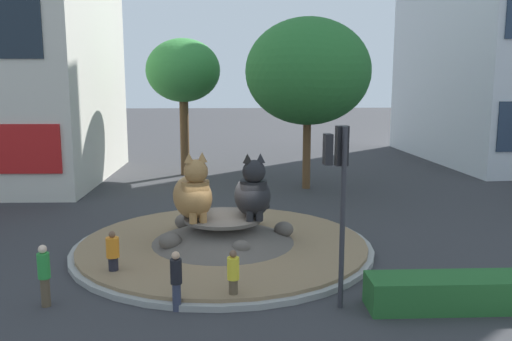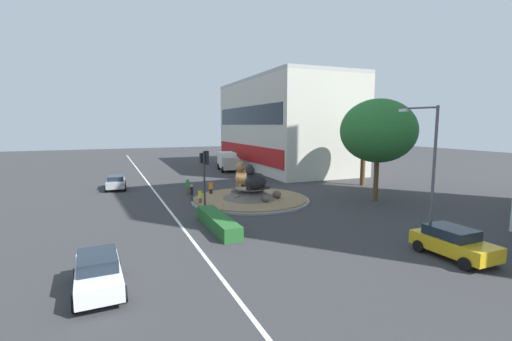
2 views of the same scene
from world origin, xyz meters
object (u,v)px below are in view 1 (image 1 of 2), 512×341
Objects in this scene: traffic_light_mast at (340,176)px; third_tree_left at (183,72)px; second_tree_near_tower at (308,72)px; pedestrian_orange_shirt at (113,254)px; pedestrian_yellow_shirt at (233,276)px; pedestrian_green_shirt at (44,274)px; broadleaf_tree_behind_island at (65,86)px; cat_statue_tabby at (193,194)px; pedestrian_black_shirt at (176,279)px; cat_statue_black at (253,193)px.

third_tree_left reaches higher than traffic_light_mast.
second_tree_near_tower reaches higher than traffic_light_mast.
pedestrian_orange_shirt is at bearing 62.52° from traffic_light_mast.
second_tree_near_tower is (1.26, 15.58, 2.72)m from traffic_light_mast.
traffic_light_mast is 0.54× the size of second_tree_near_tower.
pedestrian_yellow_shirt is (-2.80, 0.29, -2.80)m from traffic_light_mast.
broadleaf_tree_behind_island is at bearing 150.96° from pedestrian_green_shirt.
second_tree_near_tower is 16.36m from pedestrian_orange_shirt.
broadleaf_tree_behind_island reaches higher than traffic_light_mast.
pedestrian_orange_shirt is (-0.76, -17.67, -5.55)m from third_tree_left.
traffic_light_mast is 3.98m from pedestrian_yellow_shirt.
broadleaf_tree_behind_island is (-8.87, 15.83, 3.34)m from cat_statue_tabby.
cat_statue_tabby is 18.45m from broadleaf_tree_behind_island.
pedestrian_black_shirt is (-4.32, -0.09, -2.73)m from traffic_light_mast.
pedestrian_orange_shirt is (-4.41, -2.74, -1.29)m from cat_statue_black.
pedestrian_orange_shirt is (-6.49, 2.28, -2.81)m from traffic_light_mast.
cat_statue_black reaches higher than pedestrian_orange_shirt.
traffic_light_mast is 20.94m from third_tree_left.
third_tree_left reaches higher than pedestrian_green_shirt.
second_tree_near_tower is at bearing -168.43° from pedestrian_yellow_shirt.
broadleaf_tree_behind_island is at bearing 174.37° from third_tree_left.
third_tree_left is 18.54m from pedestrian_orange_shirt.
broadleaf_tree_behind_island is 22.98m from pedestrian_black_shirt.
third_tree_left is (-3.65, 14.93, 4.26)m from cat_statue_black.
pedestrian_green_shirt is 2.41m from pedestrian_orange_shirt.
second_tree_near_tower is 16.76m from pedestrian_yellow_shirt.
pedestrian_green_shirt reaches higher than pedestrian_orange_shirt.
broadleaf_tree_behind_island is 0.88× the size of third_tree_left.
pedestrian_yellow_shirt is 4.19m from pedestrian_orange_shirt.
cat_statue_tabby is 4.93m from pedestrian_yellow_shirt.
third_tree_left is at bearing 147.99° from second_tree_near_tower.
cat_statue_tabby reaches higher than pedestrian_yellow_shirt.
cat_statue_black is 0.26× the size of second_tree_near_tower.
traffic_light_mast is at bearing 18.87° from cat_statue_black.
third_tree_left is 5.03× the size of pedestrian_black_shirt.
traffic_light_mast reaches higher than cat_statue_black.
broadleaf_tree_behind_island is (-13.04, 20.67, 1.84)m from traffic_light_mast.
pedestrian_yellow_shirt is at bearing -104.89° from second_tree_near_tower.
pedestrian_yellow_shirt is (1.37, -4.56, -1.30)m from cat_statue_tabby.
broadleaf_tree_behind_island is at bearing 24.14° from traffic_light_mast.
pedestrian_green_shirt reaches higher than pedestrian_yellow_shirt.
pedestrian_black_shirt is at bearing -85.97° from third_tree_left.
pedestrian_orange_shirt is at bearing -59.65° from cat_statue_tabby.
pedestrian_black_shirt reaches higher than pedestrian_orange_shirt.
pedestrian_green_shirt is at bearing 79.36° from traffic_light_mast.
pedestrian_yellow_shirt is (-0.72, -4.73, -1.28)m from cat_statue_black.
cat_statue_black is at bearing -55.01° from broadleaf_tree_behind_island.
cat_statue_tabby is 15.77m from third_tree_left.
second_tree_near_tower is at bearing -32.01° from third_tree_left.
cat_statue_tabby is 6.57m from traffic_light_mast.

